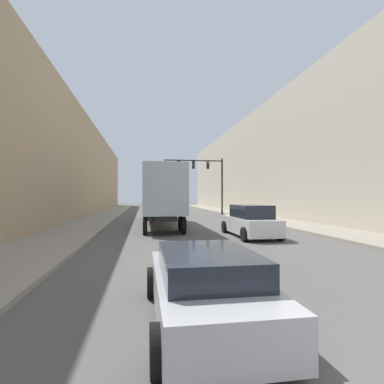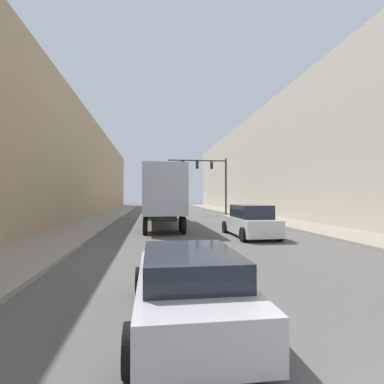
# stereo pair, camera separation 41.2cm
# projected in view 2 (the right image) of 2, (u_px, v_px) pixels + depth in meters

# --- Properties ---
(sidewalk_right) EXTENTS (3.40, 80.00, 0.15)m
(sidewalk_right) POSITION_uv_depth(u_px,v_px,m) (251.00, 216.00, 32.00)
(sidewalk_right) COLOR gray
(sidewalk_right) RESTS_ON ground
(sidewalk_left) EXTENTS (3.40, 80.00, 0.15)m
(sidewalk_left) POSITION_uv_depth(u_px,v_px,m) (104.00, 217.00, 29.94)
(sidewalk_left) COLOR gray
(sidewalk_left) RESTS_ON ground
(building_right) EXTENTS (6.00, 80.00, 12.28)m
(building_right) POSITION_uv_depth(u_px,v_px,m) (293.00, 160.00, 32.72)
(building_right) COLOR #BCB29E
(building_right) RESTS_ON ground
(building_left) EXTENTS (6.00, 80.00, 10.87)m
(building_left) POSITION_uv_depth(u_px,v_px,m) (55.00, 163.00, 29.37)
(building_left) COLOR tan
(building_left) RESTS_ON ground
(semi_truck) EXTENTS (2.49, 13.88, 4.04)m
(semi_truck) POSITION_uv_depth(u_px,v_px,m) (161.00, 195.00, 22.79)
(semi_truck) COLOR #B2B7C1
(semi_truck) RESTS_ON ground
(sedan_car) EXTENTS (1.97, 4.20, 1.27)m
(sedan_car) POSITION_uv_depth(u_px,v_px,m) (189.00, 286.00, 5.20)
(sedan_car) COLOR #B7B7BC
(sedan_car) RESTS_ON ground
(suv_car) EXTENTS (2.06, 4.87, 1.72)m
(suv_car) POSITION_uv_depth(u_px,v_px,m) (250.00, 222.00, 16.15)
(suv_car) COLOR silver
(suv_car) RESTS_ON ground
(traffic_signal_gantry) EXTENTS (7.01, 0.35, 6.66)m
(traffic_signal_gantry) POSITION_uv_depth(u_px,v_px,m) (211.00, 174.00, 35.26)
(traffic_signal_gantry) COLOR black
(traffic_signal_gantry) RESTS_ON ground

